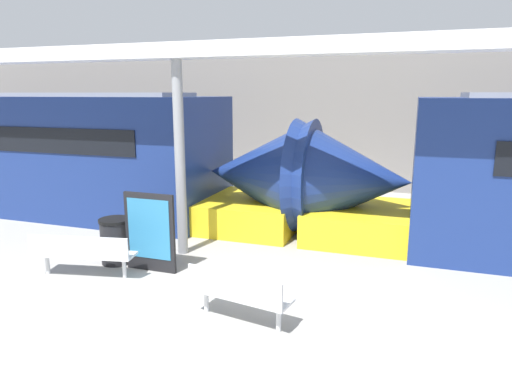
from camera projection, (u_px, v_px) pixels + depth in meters
The scene contains 9 objects.
ground_plane at pixel (171, 333), 6.18m from camera, with size 60.00×60.00×0.00m, color #9E9B96.
station_wall at pixel (322, 114), 15.28m from camera, with size 56.00×0.20×5.00m, color gray.
train_right at pixel (6, 152), 13.18m from camera, with size 17.90×2.93×3.20m.
bench_near at pixel (238, 292), 6.35m from camera, with size 1.55×0.70×0.79m.
bench_far at pixel (82, 252), 7.95m from camera, with size 1.86×0.79×0.79m.
trash_bin at pixel (116, 241), 8.68m from camera, with size 0.60×0.60×0.87m.
poster_board at pixel (150, 232), 8.22m from camera, with size 0.99×0.07×1.45m.
support_column_near at pixel (180, 160), 8.90m from camera, with size 0.20×0.20×3.81m, color gray.
canopy_beam at pixel (176, 51), 8.46m from camera, with size 28.00×0.60×0.28m, color silver.
Camera 1 is at (2.92, -4.96, 3.18)m, focal length 32.00 mm.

